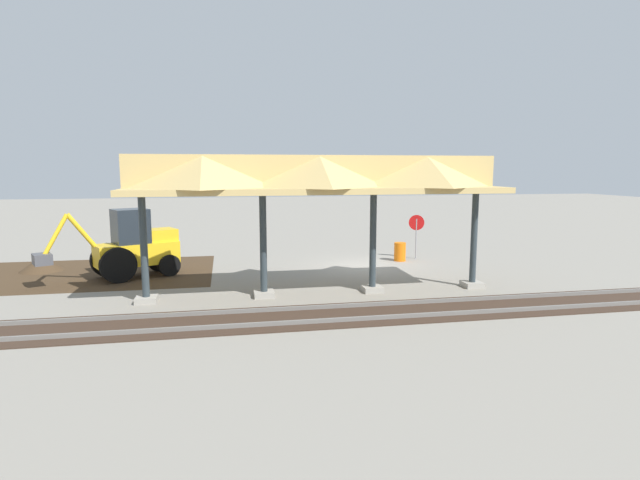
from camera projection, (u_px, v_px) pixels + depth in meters
name	position (u px, v px, depth m)	size (l,w,h in m)	color
ground_plane	(364.00, 266.00, 22.87)	(120.00, 120.00, 0.00)	gray
dirt_work_zone	(89.00, 274.00, 21.27)	(10.34, 7.00, 0.01)	#42301E
platform_canopy	(319.00, 177.00, 17.18)	(12.97, 3.20, 4.90)	#9E998E
rail_tracks	(428.00, 310.00, 15.71)	(60.00, 2.58, 0.15)	slate
stop_sign	(416.00, 227.00, 24.68)	(0.71, 0.32, 2.18)	gray
backhoe	(133.00, 247.00, 20.42)	(5.27, 3.43, 2.82)	yellow
dirt_mound	(42.00, 271.00, 21.86)	(3.65, 3.65, 1.28)	#42301E
traffic_barrel	(400.00, 252.00, 24.18)	(0.56, 0.56, 0.90)	orange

